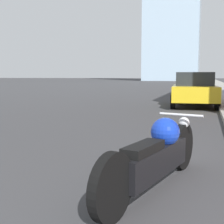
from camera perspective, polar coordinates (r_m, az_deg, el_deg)
sidewalk at (r=39.50m, az=19.44°, el=4.38°), size 2.56×240.00×0.15m
motorcycle at (r=3.76m, az=8.23°, el=-7.71°), size 0.90×2.55×0.83m
parked_car_yellow at (r=14.32m, az=14.76°, el=4.05°), size 2.17×4.36×1.50m
parked_car_green at (r=26.74m, az=15.80°, el=5.26°), size 2.00×3.92×1.63m
parked_car_red at (r=38.48m, az=16.02°, el=5.54°), size 1.98×4.05×1.57m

